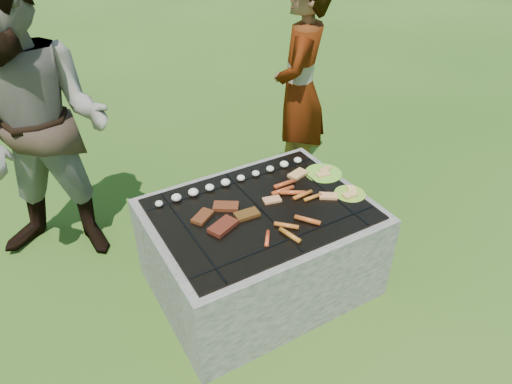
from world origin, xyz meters
TOP-DOWN VIEW (x-y plane):
  - lawn at (0.00, 0.00)m, footprint 60.00×60.00m
  - fire_pit at (0.00, 0.00)m, footprint 1.30×1.00m
  - mushrooms at (-0.02, 0.33)m, footprint 1.05×0.06m
  - pork_slabs at (-0.23, 0.02)m, footprint 0.38×0.31m
  - sausages at (0.17, -0.09)m, footprint 0.55×0.53m
  - bread_on_grate at (0.33, 0.07)m, footprint 0.44×0.41m
  - plate_far at (0.56, 0.12)m, footprint 0.29×0.29m
  - plate_near at (0.56, -0.15)m, footprint 0.23×0.23m
  - cook at (0.89, 0.88)m, footprint 0.73×0.73m
  - bystander at (-1.00, 0.97)m, footprint 1.18×1.11m

SIDE VIEW (x-z plane):
  - lawn at x=0.00m, z-range 0.00..0.00m
  - fire_pit at x=0.00m, z-range -0.03..0.59m
  - plate_near at x=0.56m, z-range 0.59..0.62m
  - plate_far at x=0.56m, z-range 0.59..0.62m
  - bread_on_grate at x=0.33m, z-range 0.61..0.63m
  - pork_slabs at x=-0.23m, z-range 0.61..0.64m
  - sausages at x=0.17m, z-range 0.61..0.64m
  - mushrooms at x=-0.02m, z-range 0.61..0.65m
  - cook at x=0.89m, z-range 0.00..1.71m
  - bystander at x=-1.00m, z-range 0.00..1.92m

